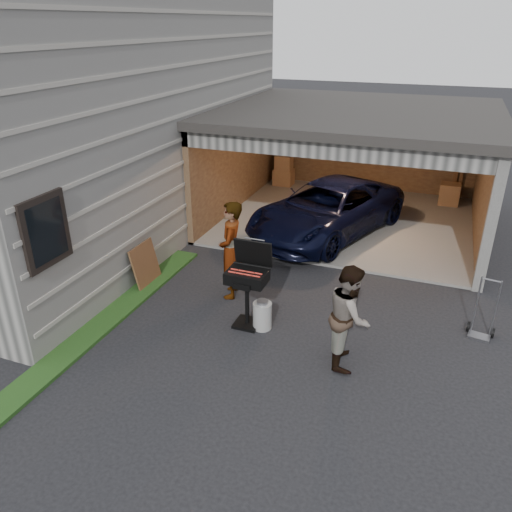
{
  "coord_description": "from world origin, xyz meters",
  "views": [
    {
      "loc": [
        2.89,
        -6.08,
        4.83
      ],
      "look_at": [
        0.11,
        1.19,
        1.15
      ],
      "focal_mm": 35.0,
      "sensor_mm": 36.0,
      "label": 1
    }
  ],
  "objects_px": {
    "woman": "(231,250)",
    "bbq_grill": "(248,279)",
    "propane_tank": "(262,316)",
    "plywood_panel": "(145,265)",
    "hand_truck": "(482,325)",
    "minivan": "(327,212)",
    "man": "(349,316)"
  },
  "relations": [
    {
      "from": "woman",
      "to": "propane_tank",
      "type": "distance_m",
      "value": 1.48
    },
    {
      "from": "minivan",
      "to": "woman",
      "type": "xyz_separation_m",
      "value": [
        -1.0,
        -3.54,
        0.32
      ]
    },
    {
      "from": "bbq_grill",
      "to": "man",
      "type": "bearing_deg",
      "value": -13.71
    },
    {
      "from": "minivan",
      "to": "man",
      "type": "distance_m",
      "value": 5.06
    },
    {
      "from": "hand_truck",
      "to": "woman",
      "type": "bearing_deg",
      "value": -167.57
    },
    {
      "from": "minivan",
      "to": "bbq_grill",
      "type": "distance_m",
      "value": 4.41
    },
    {
      "from": "minivan",
      "to": "plywood_panel",
      "type": "distance_m",
      "value": 4.67
    },
    {
      "from": "propane_tank",
      "to": "plywood_panel",
      "type": "height_order",
      "value": "plywood_panel"
    },
    {
      "from": "hand_truck",
      "to": "man",
      "type": "bearing_deg",
      "value": -133.1
    },
    {
      "from": "minivan",
      "to": "man",
      "type": "height_order",
      "value": "man"
    },
    {
      "from": "man",
      "to": "bbq_grill",
      "type": "distance_m",
      "value": 1.87
    },
    {
      "from": "man",
      "to": "hand_truck",
      "type": "bearing_deg",
      "value": -64.14
    },
    {
      "from": "plywood_panel",
      "to": "bbq_grill",
      "type": "bearing_deg",
      "value": -14.5
    },
    {
      "from": "man",
      "to": "propane_tank",
      "type": "xyz_separation_m",
      "value": [
        -1.54,
        0.41,
        -0.58
      ]
    },
    {
      "from": "plywood_panel",
      "to": "hand_truck",
      "type": "bearing_deg",
      "value": 3.89
    },
    {
      "from": "bbq_grill",
      "to": "propane_tank",
      "type": "height_order",
      "value": "bbq_grill"
    },
    {
      "from": "woman",
      "to": "hand_truck",
      "type": "relative_size",
      "value": 1.79
    },
    {
      "from": "woman",
      "to": "hand_truck",
      "type": "distance_m",
      "value": 4.55
    },
    {
      "from": "hand_truck",
      "to": "minivan",
      "type": "bearing_deg",
      "value": 146.02
    },
    {
      "from": "minivan",
      "to": "propane_tank",
      "type": "distance_m",
      "value": 4.43
    },
    {
      "from": "man",
      "to": "minivan",
      "type": "bearing_deg",
      "value": 5.92
    },
    {
      "from": "bbq_grill",
      "to": "plywood_panel",
      "type": "height_order",
      "value": "bbq_grill"
    },
    {
      "from": "plywood_panel",
      "to": "man",
      "type": "bearing_deg",
      "value": -14.17
    },
    {
      "from": "plywood_panel",
      "to": "hand_truck",
      "type": "relative_size",
      "value": 0.82
    },
    {
      "from": "propane_tank",
      "to": "bbq_grill",
      "type": "bearing_deg",
      "value": 173.95
    },
    {
      "from": "minivan",
      "to": "hand_truck",
      "type": "height_order",
      "value": "minivan"
    },
    {
      "from": "woman",
      "to": "bbq_grill",
      "type": "xyz_separation_m",
      "value": [
        0.68,
        -0.85,
        -0.06
      ]
    },
    {
      "from": "man",
      "to": "hand_truck",
      "type": "xyz_separation_m",
      "value": [
        1.98,
        1.5,
        -0.62
      ]
    },
    {
      "from": "woman",
      "to": "bbq_grill",
      "type": "distance_m",
      "value": 1.09
    },
    {
      "from": "minivan",
      "to": "woman",
      "type": "bearing_deg",
      "value": -85.74
    },
    {
      "from": "minivan",
      "to": "bbq_grill",
      "type": "height_order",
      "value": "bbq_grill"
    },
    {
      "from": "woman",
      "to": "propane_tank",
      "type": "bearing_deg",
      "value": 32.52
    }
  ]
}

